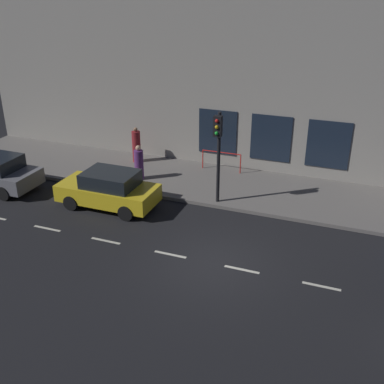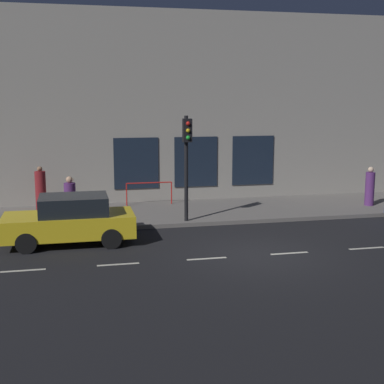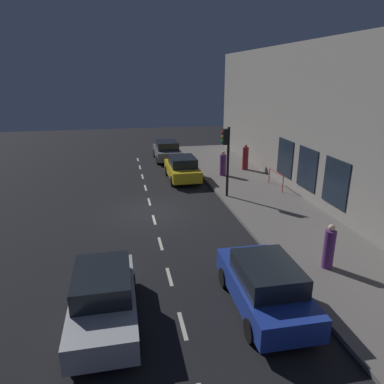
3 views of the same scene
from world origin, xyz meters
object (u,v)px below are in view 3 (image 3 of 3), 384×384
Objects in this scene: traffic_light at (226,150)px; parked_car_0 at (265,285)px; pedestrian_0 at (329,248)px; pedestrian_1 at (245,158)px; parked_car_1 at (103,298)px; parked_car_2 at (167,151)px; parked_car_3 at (182,168)px; pedestrian_2 at (223,164)px.

traffic_light is 0.92× the size of parked_car_0.
traffic_light reaches higher than pedestrian_0.
pedestrian_0 is 0.91× the size of pedestrian_1.
parked_car_1 is 7.83m from pedestrian_0.
pedestrian_0 is (3.05, 1.55, 0.12)m from parked_car_0.
pedestrian_0 is (3.25, -18.31, 0.12)m from parked_car_2.
parked_car_0 is at bearing 176.34° from parked_car_1.
pedestrian_1 is at bearing 13.65° from parked_car_3.
pedestrian_1 is (3.13, 5.38, -1.83)m from traffic_light.
parked_car_1 is (-4.69, 0.31, -0.00)m from parked_car_0.
pedestrian_0 reaches higher than parked_car_3.
parked_car_3 is at bearing 14.94° from pedestrian_2.
pedestrian_2 reaches higher than pedestrian_0.
parked_car_2 is 2.35× the size of pedestrian_1.
pedestrian_2 is at bearing 79.51° from parked_car_0.
pedestrian_1 is (9.54, 14.85, 0.20)m from parked_car_1.
parked_car_1 is at bearing -102.42° from parked_car_2.
parked_car_1 is at bearing 177.12° from parked_car_0.
traffic_light is at bearing -67.95° from parked_car_3.
parked_car_1 is at bearing -108.94° from parked_car_3.
traffic_light reaches higher than parked_car_2.
pedestrian_0 is at bearing -170.78° from parked_car_1.
pedestrian_2 reaches higher than parked_car_3.
pedestrian_0 reaches higher than parked_car_0.
parked_car_2 is 6.60m from pedestrian_2.
parked_car_0 is 13.99m from parked_car_3.
traffic_light is 2.14× the size of pedestrian_1.
pedestrian_2 reaches higher than parked_car_2.
parked_car_3 is (-1.70, 4.21, -2.02)m from traffic_light.
pedestrian_0 is at bearing 105.83° from pedestrian_2.
pedestrian_1 is at bearing -42.44° from parked_car_2.
pedestrian_2 is at bearing -118.62° from parked_car_1.
pedestrian_0 is 13.73m from pedestrian_1.
traffic_light is at bearing 80.97° from parked_car_0.
pedestrian_1 reaches higher than parked_car_1.
parked_car_3 is at bearing 111.99° from traffic_light.
parked_car_0 is 2.54× the size of pedestrian_2.
parked_car_2 is (4.49, 19.55, 0.00)m from parked_car_1.
pedestrian_1 is at bearing 59.84° from traffic_light.
pedestrian_1 is at bearing -135.19° from pedestrian_2.
pedestrian_0 is 12.46m from pedestrian_2.
parked_car_0 is 14.28m from pedestrian_2.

